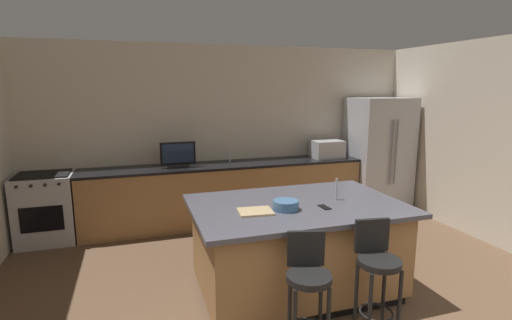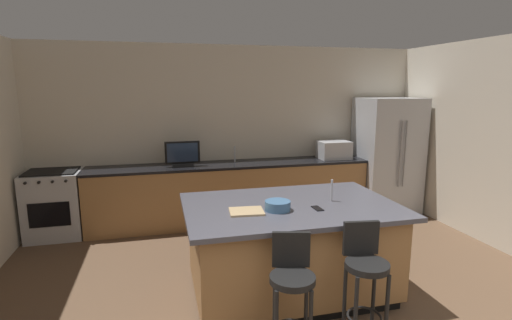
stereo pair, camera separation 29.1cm
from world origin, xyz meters
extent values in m
cube|color=beige|center=(0.00, 4.90, 1.33)|extent=(6.46, 0.12, 2.65)
cube|color=#9E7042|center=(-0.11, 4.52, 0.43)|extent=(4.15, 0.60, 0.87)
cube|color=black|center=(-0.11, 4.52, 0.89)|extent=(4.18, 0.62, 0.04)
cube|color=black|center=(0.06, 2.34, 0.04)|extent=(1.80, 1.09, 0.09)
cube|color=#9E7042|center=(0.06, 2.34, 0.48)|extent=(1.88, 1.17, 0.78)
cube|color=#4C4C56|center=(0.06, 2.34, 0.90)|extent=(2.04, 1.33, 0.04)
cube|color=#B7BABF|center=(2.45, 4.44, 0.93)|extent=(0.93, 0.76, 1.86)
cylinder|color=gray|center=(2.41, 4.03, 1.02)|extent=(0.02, 0.02, 1.02)
cylinder|color=gray|center=(2.49, 4.03, 1.02)|extent=(0.02, 0.02, 1.02)
cube|color=#B7BABF|center=(-2.56, 4.52, 0.45)|extent=(0.71, 0.60, 0.91)
cube|color=black|center=(-2.56, 4.22, 0.41)|extent=(0.50, 0.01, 0.33)
cube|color=black|center=(-2.56, 4.52, 0.92)|extent=(0.64, 0.50, 0.02)
cylinder|color=black|center=(-2.80, 4.21, 0.85)|extent=(0.04, 0.03, 0.04)
cylinder|color=black|center=(-2.64, 4.21, 0.85)|extent=(0.04, 0.03, 0.04)
cylinder|color=black|center=(-2.49, 4.21, 0.85)|extent=(0.04, 0.03, 0.04)
cylinder|color=black|center=(-2.33, 4.21, 0.85)|extent=(0.04, 0.03, 0.04)
cube|color=#B7BABF|center=(1.55, 4.52, 1.04)|extent=(0.48, 0.36, 0.28)
cube|color=black|center=(-0.83, 4.47, 0.93)|extent=(0.29, 0.16, 0.05)
cube|color=black|center=(-0.83, 4.47, 1.11)|extent=(0.49, 0.05, 0.32)
cube|color=#1E2D47|center=(-0.83, 4.44, 1.11)|extent=(0.43, 0.01, 0.27)
cylinder|color=#B2B2B7|center=(-0.04, 4.62, 1.03)|extent=(0.02, 0.02, 0.24)
cylinder|color=#B2B2B7|center=(0.49, 2.34, 1.03)|extent=(0.02, 0.02, 0.22)
cylinder|color=black|center=(-0.24, 1.42, 0.65)|extent=(0.34, 0.34, 0.05)
cube|color=black|center=(-0.20, 1.56, 0.82)|extent=(0.29, 0.11, 0.28)
cylinder|color=black|center=(-0.33, 1.57, 0.31)|extent=(0.03, 0.03, 0.63)
cylinder|color=black|center=(-0.09, 1.51, 0.31)|extent=(0.03, 0.03, 0.63)
cylinder|color=black|center=(0.37, 1.43, 0.68)|extent=(0.34, 0.34, 0.05)
cube|color=black|center=(0.39, 1.58, 0.84)|extent=(0.29, 0.07, 0.28)
cylinder|color=black|center=(0.23, 1.32, 0.33)|extent=(0.03, 0.03, 0.65)
cylinder|color=black|center=(0.48, 1.29, 0.33)|extent=(0.03, 0.03, 0.65)
cylinder|color=black|center=(0.27, 1.56, 0.33)|extent=(0.03, 0.03, 0.65)
cylinder|color=black|center=(0.51, 1.53, 0.33)|extent=(0.03, 0.03, 0.65)
torus|color=black|center=(0.37, 1.43, 0.25)|extent=(0.28, 0.28, 0.02)
cylinder|color=#3F668C|center=(-0.12, 2.19, 0.96)|extent=(0.24, 0.24, 0.09)
cube|color=black|center=(0.26, 2.14, 0.92)|extent=(0.08, 0.15, 0.01)
cube|color=tan|center=(-0.41, 2.20, 0.93)|extent=(0.33, 0.28, 0.02)
camera|label=1|loc=(-1.42, -0.97, 2.04)|focal=27.12mm
camera|label=2|loc=(-1.14, -1.05, 2.04)|focal=27.12mm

